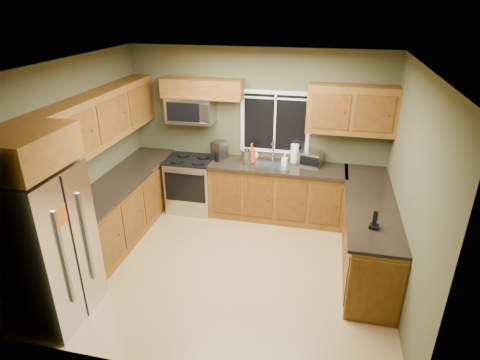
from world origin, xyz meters
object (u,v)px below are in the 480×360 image
at_px(soap_bottle_a, 252,153).
at_px(paper_towel_roll, 295,153).
at_px(toaster_oven, 310,158).
at_px(coffee_maker, 219,151).
at_px(microwave, 191,109).
at_px(kettle, 247,156).
at_px(range, 192,184).
at_px(cordless_phone, 374,223).
at_px(refrigerator, 46,247).
at_px(soap_bottle_b, 285,160).
at_px(soap_bottle_c, 255,154).

bearing_deg(soap_bottle_a, paper_towel_roll, 14.87).
distance_m(toaster_oven, coffee_maker, 1.47).
distance_m(microwave, kettle, 1.18).
bearing_deg(kettle, range, 177.51).
bearing_deg(cordless_phone, refrigerator, -162.12).
relative_size(microwave, soap_bottle_b, 4.05).
height_order(toaster_oven, soap_bottle_c, toaster_oven).
bearing_deg(kettle, microwave, 169.56).
height_order(kettle, paper_towel_roll, paper_towel_roll).
bearing_deg(refrigerator, toaster_oven, 47.86).
height_order(range, paper_towel_roll, paper_towel_roll).
relative_size(microwave, paper_towel_roll, 2.30).
height_order(refrigerator, paper_towel_roll, refrigerator).
xyz_separation_m(range, soap_bottle_b, (1.56, 0.03, 0.57)).
height_order(coffee_maker, cordless_phone, coffee_maker).
relative_size(soap_bottle_a, cordless_phone, 1.47).
bearing_deg(paper_towel_roll, range, -172.94).
distance_m(range, paper_towel_roll, 1.82).
bearing_deg(soap_bottle_a, cordless_phone, -43.44).
height_order(toaster_oven, coffee_maker, coffee_maker).
bearing_deg(microwave, refrigerator, -103.34).
bearing_deg(coffee_maker, soap_bottle_b, -1.63).
relative_size(toaster_oven, coffee_maker, 1.34).
xyz_separation_m(range, paper_towel_roll, (1.70, 0.21, 0.62)).
height_order(range, microwave, microwave).
xyz_separation_m(microwave, coffee_maker, (0.48, -0.07, -0.65)).
height_order(toaster_oven, soap_bottle_b, toaster_oven).
relative_size(paper_towel_roll, soap_bottle_a, 1.02).
distance_m(range, microwave, 1.27).
xyz_separation_m(kettle, soap_bottle_a, (0.07, 0.08, 0.03)).
relative_size(refrigerator, range, 1.92).
distance_m(refrigerator, soap_bottle_a, 3.30).
relative_size(coffee_maker, soap_bottle_a, 0.95).
bearing_deg(refrigerator, microwave, 76.66).
bearing_deg(paper_towel_roll, kettle, -161.02).
distance_m(microwave, coffee_maker, 0.81).
xyz_separation_m(paper_towel_roll, soap_bottle_a, (-0.67, -0.18, 0.01)).
xyz_separation_m(paper_towel_roll, soap_bottle_b, (-0.14, -0.18, -0.06)).
relative_size(range, microwave, 1.23).
bearing_deg(soap_bottle_a, range, -178.14).
bearing_deg(coffee_maker, microwave, 171.13).
bearing_deg(paper_towel_roll, microwave, -177.50).
bearing_deg(cordless_phone, coffee_maker, 143.75).
distance_m(coffee_maker, paper_towel_roll, 1.23).
bearing_deg(coffee_maker, toaster_oven, 3.35).
distance_m(refrigerator, soap_bottle_c, 3.47).
relative_size(soap_bottle_b, soap_bottle_c, 1.24).
height_order(toaster_oven, soap_bottle_a, soap_bottle_a).
bearing_deg(range, paper_towel_roll, 7.06).
relative_size(range, toaster_oven, 2.28).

